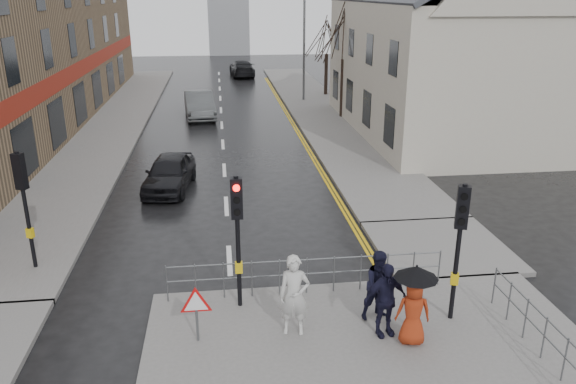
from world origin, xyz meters
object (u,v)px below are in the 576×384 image
object	(u,v)px
car_parked	(169,173)
car_mid	(200,105)
pedestrian_a	(294,295)
pedestrian_with_umbrella	(414,300)
pedestrian_b	(380,285)
pedestrian_d	(385,300)

from	to	relation	value
car_parked	car_mid	xyz separation A→B (m)	(0.87, 13.63, 0.11)
pedestrian_a	car_mid	xyz separation A→B (m)	(-2.71, 24.46, -0.29)
pedestrian_with_umbrella	pedestrian_b	bearing A→B (deg)	112.11
pedestrian_d	car_parked	world-z (taller)	pedestrian_d
pedestrian_with_umbrella	pedestrian_a	bearing A→B (deg)	164.22
pedestrian_b	pedestrian_with_umbrella	world-z (taller)	pedestrian_with_umbrella
car_mid	car_parked	bearing A→B (deg)	-99.11
pedestrian_with_umbrella	car_parked	distance (m)	13.08
pedestrian_b	car_parked	xyz separation A→B (m)	(-5.68, 10.46, -0.31)
pedestrian_with_umbrella	car_parked	size ratio (longest dim) A/B	0.46
pedestrian_b	car_parked	distance (m)	11.91
car_mid	pedestrian_with_umbrella	bearing A→B (deg)	-83.68
car_mid	pedestrian_a	bearing A→B (deg)	-89.12
pedestrian_with_umbrella	car_mid	bearing A→B (deg)	101.78
pedestrian_a	pedestrian_b	size ratio (longest dim) A/B	1.11
pedestrian_a	pedestrian_with_umbrella	distance (m)	2.64
pedestrian_a	car_parked	world-z (taller)	pedestrian_a
pedestrian_with_umbrella	car_mid	distance (m)	25.72
pedestrian_a	car_mid	bearing A→B (deg)	104.94
pedestrian_b	pedestrian_d	xyz separation A→B (m)	(-0.08, -0.69, 0.02)
pedestrian_b	car_mid	world-z (taller)	pedestrian_b
pedestrian_a	pedestrian_d	distance (m)	2.04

